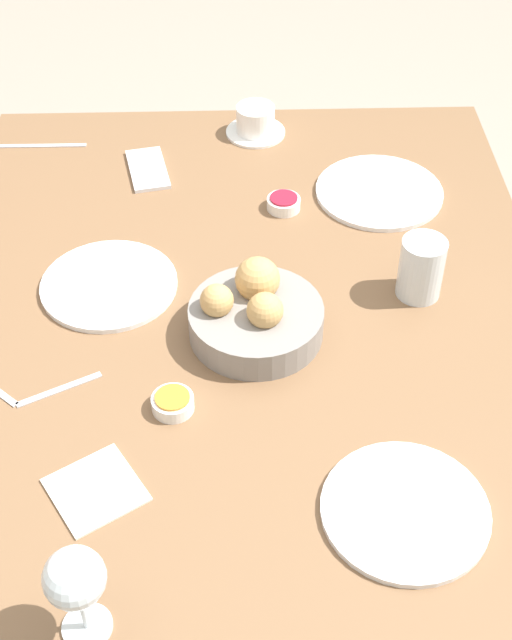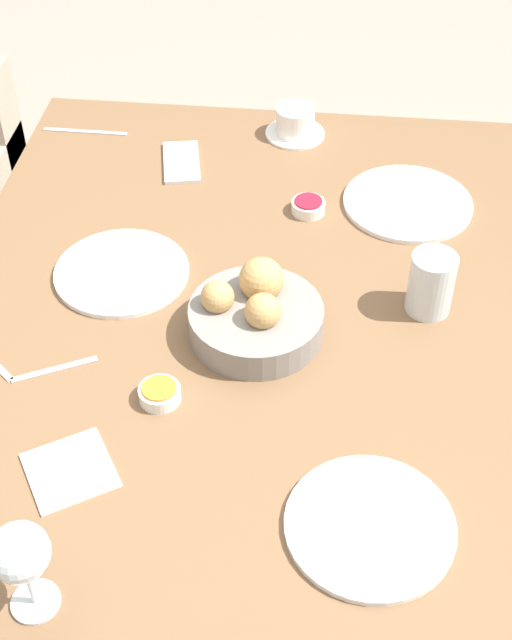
{
  "view_description": "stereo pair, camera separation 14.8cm",
  "coord_description": "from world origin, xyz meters",
  "px_view_note": "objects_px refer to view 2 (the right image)",
  "views": [
    {
      "loc": [
        -1.11,
        0.02,
        1.78
      ],
      "look_at": [
        -0.04,
        -0.02,
        0.76
      ],
      "focal_mm": 50.0,
      "sensor_mm": 36.0,
      "label": 1
    },
    {
      "loc": [
        -1.11,
        -0.13,
        1.78
      ],
      "look_at": [
        -0.04,
        -0.02,
        0.76
      ],
      "focal_mm": 50.0,
      "sensor_mm": 36.0,
      "label": 2
    }
  ],
  "objects_px": {
    "jam_bowl_berry": "(308,206)",
    "jam_bowl_honey": "(160,393)",
    "plate_near_left": "(370,526)",
    "plate_near_right": "(408,203)",
    "fork_silver": "(85,131)",
    "water_tumbler": "(431,283)",
    "plate_far_center": "(122,272)",
    "bread_basket": "(255,314)",
    "cell_phone": "(181,162)",
    "wine_glass": "(20,555)",
    "napkin": "(70,470)",
    "coffee_cup": "(295,123)",
    "spoon_coffee": "(55,369)"
  },
  "relations": [
    {
      "from": "bread_basket",
      "to": "wine_glass",
      "type": "height_order",
      "value": "wine_glass"
    },
    {
      "from": "jam_bowl_honey",
      "to": "cell_phone",
      "type": "xyz_separation_m",
      "value": [
        0.65,
        0.08,
        -0.01
      ]
    },
    {
      "from": "cell_phone",
      "to": "bread_basket",
      "type": "bearing_deg",
      "value": -156.78
    },
    {
      "from": "coffee_cup",
      "to": "fork_silver",
      "type": "xyz_separation_m",
      "value": [
        -0.04,
        0.46,
        -0.03
      ]
    },
    {
      "from": "plate_near_left",
      "to": "napkin",
      "type": "relative_size",
      "value": 1.44
    },
    {
      "from": "plate_near_right",
      "to": "coffee_cup",
      "type": "xyz_separation_m",
      "value": [
        0.24,
        0.24,
        0.02
      ]
    },
    {
      "from": "bread_basket",
      "to": "napkin",
      "type": "bearing_deg",
      "value": 143.57
    },
    {
      "from": "spoon_coffee",
      "to": "cell_phone",
      "type": "distance_m",
      "value": 0.62
    },
    {
      "from": "water_tumbler",
      "to": "jam_bowl_honey",
      "type": "distance_m",
      "value": 0.5
    },
    {
      "from": "cell_phone",
      "to": "plate_near_right",
      "type": "bearing_deg",
      "value": -101.63
    },
    {
      "from": "jam_bowl_berry",
      "to": "water_tumbler",
      "type": "bearing_deg",
      "value": -139.02
    },
    {
      "from": "napkin",
      "to": "water_tumbler",
      "type": "bearing_deg",
      "value": -52.15
    },
    {
      "from": "water_tumbler",
      "to": "spoon_coffee",
      "type": "xyz_separation_m",
      "value": [
        -0.21,
        0.6,
        -0.06
      ]
    },
    {
      "from": "plate_near_left",
      "to": "jam_bowl_honey",
      "type": "xyz_separation_m",
      "value": [
        0.2,
        0.33,
        0.01
      ]
    },
    {
      "from": "plate_far_center",
      "to": "plate_near_left",
      "type": "bearing_deg",
      "value": -137.23
    },
    {
      "from": "jam_bowl_berry",
      "to": "cell_phone",
      "type": "bearing_deg",
      "value": 63.09
    },
    {
      "from": "plate_near_right",
      "to": "spoon_coffee",
      "type": "xyz_separation_m",
      "value": [
        -0.51,
        0.57,
        -0.0
      ]
    },
    {
      "from": "jam_bowl_honey",
      "to": "fork_silver",
      "type": "bearing_deg",
      "value": 22.26
    },
    {
      "from": "plate_far_center",
      "to": "napkin",
      "type": "relative_size",
      "value": 1.48
    },
    {
      "from": "water_tumbler",
      "to": "bread_basket",
      "type": "bearing_deg",
      "value": 107.08
    },
    {
      "from": "plate_near_right",
      "to": "plate_far_center",
      "type": "relative_size",
      "value": 1.05
    },
    {
      "from": "bread_basket",
      "to": "coffee_cup",
      "type": "distance_m",
      "value": 0.63
    },
    {
      "from": "plate_near_left",
      "to": "plate_far_center",
      "type": "relative_size",
      "value": 0.97
    },
    {
      "from": "wine_glass",
      "to": "napkin",
      "type": "height_order",
      "value": "wine_glass"
    },
    {
      "from": "fork_silver",
      "to": "napkin",
      "type": "height_order",
      "value": "napkin"
    },
    {
      "from": "wine_glass",
      "to": "coffee_cup",
      "type": "height_order",
      "value": "wine_glass"
    },
    {
      "from": "napkin",
      "to": "fork_silver",
      "type": "bearing_deg",
      "value": 12.73
    },
    {
      "from": "water_tumbler",
      "to": "wine_glass",
      "type": "height_order",
      "value": "wine_glass"
    },
    {
      "from": "bread_basket",
      "to": "napkin",
      "type": "xyz_separation_m",
      "value": [
        -0.32,
        0.24,
        -0.04
      ]
    },
    {
      "from": "bread_basket",
      "to": "jam_bowl_honey",
      "type": "height_order",
      "value": "bread_basket"
    },
    {
      "from": "bread_basket",
      "to": "jam_bowl_honey",
      "type": "bearing_deg",
      "value": 141.97
    },
    {
      "from": "plate_far_center",
      "to": "jam_bowl_berry",
      "type": "xyz_separation_m",
      "value": [
        0.23,
        -0.32,
        0.01
      ]
    },
    {
      "from": "plate_far_center",
      "to": "coffee_cup",
      "type": "height_order",
      "value": "coffee_cup"
    },
    {
      "from": "jam_bowl_berry",
      "to": "jam_bowl_honey",
      "type": "xyz_separation_m",
      "value": [
        -0.51,
        0.2,
        0.0
      ]
    },
    {
      "from": "fork_silver",
      "to": "jam_bowl_honey",
      "type": "bearing_deg",
      "value": -157.74
    },
    {
      "from": "bread_basket",
      "to": "plate_near_right",
      "type": "bearing_deg",
      "value": -33.93
    },
    {
      "from": "water_tumbler",
      "to": "jam_bowl_berry",
      "type": "distance_m",
      "value": 0.34
    },
    {
      "from": "coffee_cup",
      "to": "spoon_coffee",
      "type": "distance_m",
      "value": 0.82
    },
    {
      "from": "jam_bowl_berry",
      "to": "cell_phone",
      "type": "xyz_separation_m",
      "value": [
        0.14,
        0.28,
        -0.01
      ]
    },
    {
      "from": "bread_basket",
      "to": "jam_bowl_berry",
      "type": "distance_m",
      "value": 0.35
    },
    {
      "from": "plate_near_left",
      "to": "plate_near_right",
      "type": "height_order",
      "value": "same"
    },
    {
      "from": "jam_bowl_honey",
      "to": "napkin",
      "type": "distance_m",
      "value": 0.18
    },
    {
      "from": "plate_near_right",
      "to": "coffee_cup",
      "type": "relative_size",
      "value": 1.97
    },
    {
      "from": "plate_near_right",
      "to": "water_tumbler",
      "type": "bearing_deg",
      "value": -174.6
    },
    {
      "from": "plate_far_center",
      "to": "napkin",
      "type": "bearing_deg",
      "value": -177.36
    },
    {
      "from": "plate_far_center",
      "to": "napkin",
      "type": "xyz_separation_m",
      "value": [
        -0.44,
        -0.02,
        -0.0
      ]
    },
    {
      "from": "plate_near_left",
      "to": "jam_bowl_berry",
      "type": "distance_m",
      "value": 0.73
    },
    {
      "from": "water_tumbler",
      "to": "jam_bowl_honey",
      "type": "relative_size",
      "value": 1.7
    },
    {
      "from": "cell_phone",
      "to": "wine_glass",
      "type": "bearing_deg",
      "value": 179.04
    },
    {
      "from": "plate_far_center",
      "to": "wine_glass",
      "type": "relative_size",
      "value": 1.56
    }
  ]
}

